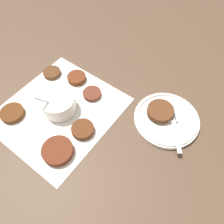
{
  "coord_description": "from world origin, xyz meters",
  "views": [
    {
      "loc": [
        -0.25,
        -0.34,
        0.57
      ],
      "look_at": [
        0.05,
        -0.14,
        0.02
      ],
      "focal_mm": 35.0,
      "sensor_mm": 36.0,
      "label": 1
    }
  ],
  "objects_px": {
    "sauce_bowl": "(59,104)",
    "fork": "(173,122)",
    "fritter_on_plate": "(160,111)",
    "serving_plate": "(167,119)"
  },
  "relations": [
    {
      "from": "sauce_bowl",
      "to": "serving_plate",
      "type": "distance_m",
      "value": 0.33
    },
    {
      "from": "sauce_bowl",
      "to": "fritter_on_plate",
      "type": "xyz_separation_m",
      "value": [
        0.15,
        -0.27,
        -0.0
      ]
    },
    {
      "from": "fritter_on_plate",
      "to": "fork",
      "type": "relative_size",
      "value": 0.56
    },
    {
      "from": "serving_plate",
      "to": "fork",
      "type": "height_order",
      "value": "fork"
    },
    {
      "from": "fritter_on_plate",
      "to": "fork",
      "type": "bearing_deg",
      "value": -101.13
    },
    {
      "from": "sauce_bowl",
      "to": "serving_plate",
      "type": "xyz_separation_m",
      "value": [
        0.15,
        -0.3,
        -0.02
      ]
    },
    {
      "from": "fritter_on_plate",
      "to": "fork",
      "type": "height_order",
      "value": "fritter_on_plate"
    },
    {
      "from": "sauce_bowl",
      "to": "fritter_on_plate",
      "type": "relative_size",
      "value": 1.44
    },
    {
      "from": "sauce_bowl",
      "to": "fork",
      "type": "xyz_separation_m",
      "value": [
        0.14,
        -0.32,
        -0.01
      ]
    },
    {
      "from": "sauce_bowl",
      "to": "fork",
      "type": "bearing_deg",
      "value": -65.88
    }
  ]
}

